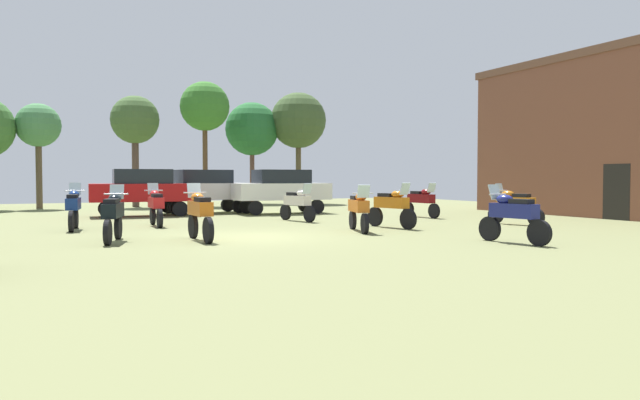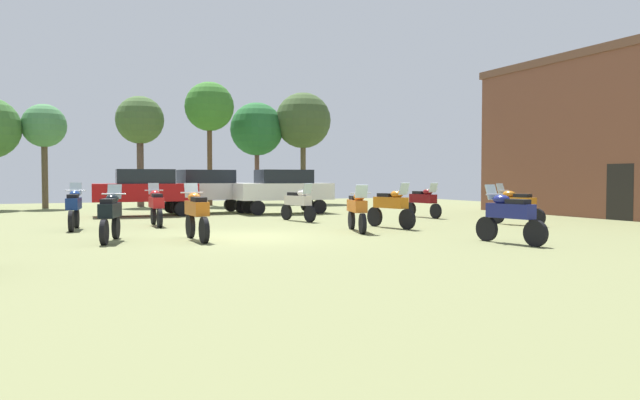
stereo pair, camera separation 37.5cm
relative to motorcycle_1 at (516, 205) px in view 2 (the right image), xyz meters
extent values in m
cube|color=olive|center=(-9.78, -0.22, -0.72)|extent=(44.00, 52.00, 0.02)
cube|color=black|center=(5.25, 0.09, 0.37)|extent=(0.08, 1.20, 2.20)
cylinder|color=black|center=(-0.18, 0.75, -0.41)|extent=(0.26, 0.62, 0.61)
cylinder|color=black|center=(0.19, -0.81, -0.41)|extent=(0.26, 0.62, 0.61)
cube|color=#BC6918|center=(0.01, -0.03, 0.08)|extent=(0.67, 1.41, 0.36)
ellipsoid|color=#BC6918|center=(-0.06, 0.27, 0.36)|extent=(0.42, 0.54, 0.24)
cube|color=black|center=(0.06, -0.26, 0.32)|extent=(0.42, 0.61, 0.12)
cube|color=silver|center=(-0.14, 0.60, 0.54)|extent=(0.39, 0.23, 0.39)
cylinder|color=#B7B7BC|center=(-0.12, 0.50, 0.48)|extent=(0.61, 0.18, 0.04)
cylinder|color=black|center=(-0.64, 3.83, -0.41)|extent=(0.17, 0.61, 0.60)
cylinder|color=black|center=(-0.79, 5.45, -0.41)|extent=(0.17, 0.61, 0.60)
cube|color=maroon|center=(-0.72, 4.64, 0.07)|extent=(0.48, 1.41, 0.36)
ellipsoid|color=maroon|center=(-0.69, 4.33, 0.35)|extent=(0.36, 0.51, 0.24)
cube|color=black|center=(-0.74, 4.88, 0.31)|extent=(0.35, 0.59, 0.12)
cube|color=silver|center=(-0.66, 3.99, 0.53)|extent=(0.37, 0.18, 0.39)
cylinder|color=#B7B7BC|center=(-0.66, 4.09, 0.47)|extent=(0.62, 0.09, 0.04)
cylinder|color=black|center=(-13.99, 4.93, -0.38)|extent=(0.21, 0.66, 0.65)
cylinder|color=black|center=(-14.19, 3.45, -0.38)|extent=(0.21, 0.66, 0.65)
cube|color=navy|center=(-14.09, 4.19, 0.12)|extent=(0.53, 1.31, 0.36)
ellipsoid|color=navy|center=(-14.05, 4.47, 0.40)|extent=(0.38, 0.52, 0.24)
cube|color=black|center=(-14.12, 3.97, 0.36)|extent=(0.38, 0.60, 0.12)
cube|color=silver|center=(-14.01, 4.79, 0.58)|extent=(0.38, 0.20, 0.39)
cylinder|color=#B7B7BC|center=(-14.02, 4.69, 0.52)|extent=(0.62, 0.12, 0.04)
cylinder|color=black|center=(-6.04, 4.07, -0.41)|extent=(0.25, 0.62, 0.60)
cylinder|color=black|center=(-6.39, 5.57, -0.41)|extent=(0.25, 0.62, 0.60)
cube|color=silver|center=(-6.22, 4.82, 0.07)|extent=(0.65, 1.35, 0.36)
ellipsoid|color=silver|center=(-6.15, 4.53, 0.35)|extent=(0.42, 0.54, 0.24)
cube|color=black|center=(-6.27, 5.04, 0.31)|extent=(0.42, 0.61, 0.12)
cube|color=silver|center=(-6.07, 4.22, 0.53)|extent=(0.39, 0.23, 0.39)
cylinder|color=#B7B7BC|center=(-6.10, 4.31, 0.47)|extent=(0.61, 0.18, 0.04)
cylinder|color=black|center=(-4.43, -3.81, -0.39)|extent=(0.22, 0.65, 0.64)
cylinder|color=black|center=(-4.19, -5.29, -0.39)|extent=(0.22, 0.65, 0.64)
cube|color=navy|center=(-4.31, -4.55, 0.11)|extent=(0.56, 1.31, 0.36)
ellipsoid|color=navy|center=(-4.36, -4.27, 0.39)|extent=(0.39, 0.52, 0.24)
cube|color=black|center=(-4.28, -4.77, 0.35)|extent=(0.38, 0.60, 0.12)
cube|color=silver|center=(-4.41, -3.96, 0.57)|extent=(0.38, 0.21, 0.39)
cylinder|color=#B7B7BC|center=(-4.39, -4.05, 0.51)|extent=(0.62, 0.13, 0.04)
cylinder|color=black|center=(-6.46, -0.79, -0.41)|extent=(0.28, 0.62, 0.61)
cylinder|color=black|center=(-6.02, 0.76, -0.41)|extent=(0.28, 0.62, 0.61)
cube|color=#C0601A|center=(-6.24, -0.01, 0.08)|extent=(0.72, 1.41, 0.36)
ellipsoid|color=#C0601A|center=(-6.32, -0.31, 0.36)|extent=(0.44, 0.55, 0.24)
cube|color=black|center=(-6.17, 0.22, 0.32)|extent=(0.44, 0.62, 0.12)
cube|color=silver|center=(-6.41, -0.64, 0.54)|extent=(0.39, 0.24, 0.39)
cylinder|color=#B7B7BC|center=(-6.39, -0.54, 0.48)|extent=(0.61, 0.20, 0.04)
cylinder|color=black|center=(-11.47, 5.38, -0.40)|extent=(0.13, 0.63, 0.63)
cylinder|color=black|center=(-11.49, 3.89, -0.40)|extent=(0.13, 0.63, 0.63)
cube|color=red|center=(-11.48, 4.64, 0.10)|extent=(0.38, 1.27, 0.36)
ellipsoid|color=red|center=(-11.48, 4.92, 0.38)|extent=(0.33, 0.49, 0.24)
cube|color=black|center=(-11.48, 4.42, 0.34)|extent=(0.31, 0.57, 0.12)
cube|color=silver|center=(-11.47, 5.24, 0.56)|extent=(0.36, 0.16, 0.39)
cylinder|color=#B7B7BC|center=(-11.47, 5.14, 0.50)|extent=(0.62, 0.05, 0.04)
cylinder|color=black|center=(-13.16, 0.74, -0.39)|extent=(0.29, 0.65, 0.64)
cylinder|color=black|center=(-13.57, -0.71, -0.39)|extent=(0.29, 0.65, 0.64)
cube|color=black|center=(-13.36, 0.01, 0.11)|extent=(0.70, 1.34, 0.36)
ellipsoid|color=black|center=(-13.28, 0.29, 0.39)|extent=(0.44, 0.55, 0.24)
cube|color=black|center=(-13.42, -0.20, 0.35)|extent=(0.44, 0.62, 0.12)
cube|color=silver|center=(-13.20, 0.60, 0.57)|extent=(0.39, 0.24, 0.39)
cylinder|color=#B7B7BC|center=(-13.22, 0.51, 0.51)|extent=(0.61, 0.20, 0.04)
cylinder|color=black|center=(-4.43, -0.01, -0.38)|extent=(0.26, 0.66, 0.65)
cylinder|color=black|center=(-4.76, 1.49, -0.38)|extent=(0.26, 0.66, 0.65)
cube|color=#C56D16|center=(-4.60, 0.74, 0.12)|extent=(0.63, 1.36, 0.36)
ellipsoid|color=#C56D16|center=(-4.53, 0.45, 0.40)|extent=(0.41, 0.54, 0.24)
cube|color=black|center=(-4.65, 0.96, 0.36)|extent=(0.41, 0.61, 0.12)
cube|color=silver|center=(-4.47, 0.13, 0.58)|extent=(0.38, 0.23, 0.39)
cylinder|color=#B7B7BC|center=(-4.49, 0.23, 0.52)|extent=(0.61, 0.17, 0.04)
cylinder|color=black|center=(-11.28, 0.13, -0.38)|extent=(0.13, 0.67, 0.67)
cylinder|color=black|center=(-11.25, -1.34, -0.38)|extent=(0.13, 0.67, 0.67)
cube|color=#C96316|center=(-11.27, -0.60, 0.14)|extent=(0.39, 1.26, 0.36)
ellipsoid|color=#C96316|center=(-11.27, -0.32, 0.42)|extent=(0.33, 0.49, 0.24)
cube|color=black|center=(-11.26, -0.82, 0.38)|extent=(0.31, 0.57, 0.12)
cube|color=silver|center=(-11.28, -0.01, 0.60)|extent=(0.36, 0.16, 0.39)
cylinder|color=#B7B7BC|center=(-11.28, -0.10, 0.54)|extent=(0.62, 0.05, 0.04)
cylinder|color=black|center=(-6.52, 8.74, -0.39)|extent=(0.64, 0.23, 0.64)
cylinder|color=black|center=(-6.48, 10.18, -0.39)|extent=(0.64, 0.23, 0.64)
cylinder|color=black|center=(-3.59, 8.67, -0.39)|extent=(0.64, 0.23, 0.64)
cylinder|color=black|center=(-3.56, 10.11, -0.39)|extent=(0.64, 0.23, 0.64)
cube|color=silver|center=(-5.04, 9.43, 0.30)|extent=(4.34, 1.90, 0.75)
cube|color=black|center=(-5.04, 9.43, 0.98)|extent=(2.40, 1.64, 0.61)
cylinder|color=black|center=(-12.55, 9.65, -0.39)|extent=(0.65, 0.26, 0.64)
cylinder|color=black|center=(-12.47, 11.09, -0.39)|extent=(0.65, 0.26, 0.64)
cylinder|color=black|center=(-9.63, 9.48, -0.39)|extent=(0.65, 0.26, 0.64)
cylinder|color=black|center=(-9.55, 10.92, -0.39)|extent=(0.65, 0.26, 0.64)
cube|color=#A00E10|center=(-11.05, 10.29, 0.30)|extent=(4.40, 2.04, 0.75)
cube|color=black|center=(-11.05, 10.29, 0.98)|extent=(2.45, 1.72, 0.61)
cylinder|color=black|center=(-9.58, 10.43, -0.39)|extent=(0.66, 0.27, 0.64)
cylinder|color=black|center=(-9.69, 11.86, -0.39)|extent=(0.66, 0.27, 0.64)
cylinder|color=black|center=(-6.66, 10.66, -0.39)|extent=(0.66, 0.27, 0.64)
cylinder|color=black|center=(-6.78, 12.10, -0.39)|extent=(0.66, 0.27, 0.64)
cube|color=silver|center=(-8.18, 11.26, 0.30)|extent=(4.43, 2.14, 0.75)
cube|color=black|center=(-8.18, 11.26, 0.98)|extent=(2.48, 1.77, 0.61)
cylinder|color=brown|center=(-6.19, 18.63, 1.87)|extent=(0.29, 0.29, 5.16)
sphere|color=#347126|center=(-6.19, 18.63, 5.09)|extent=(2.87, 2.87, 2.87)
cylinder|color=brown|center=(0.00, 19.21, 1.53)|extent=(0.34, 0.34, 4.48)
sphere|color=#3A5129|center=(0.00, 19.21, 4.57)|extent=(3.53, 3.53, 3.53)
cylinder|color=brown|center=(-2.76, 20.25, 1.27)|extent=(0.29, 0.29, 3.96)
sphere|color=#24622E|center=(-2.76, 20.25, 4.01)|extent=(3.36, 3.36, 3.36)
cylinder|color=#4D3B31|center=(-10.13, 18.73, 1.43)|extent=(0.38, 0.38, 4.27)
sphere|color=#3E5B2D|center=(-10.13, 18.73, 4.16)|extent=(2.67, 2.67, 2.67)
cylinder|color=brown|center=(-15.02, 19.01, 1.24)|extent=(0.32, 0.32, 3.89)
sphere|color=#437D49|center=(-15.02, 19.01, 3.70)|extent=(2.29, 2.29, 2.29)
camera|label=1|loc=(-15.09, -16.04, 0.95)|focal=33.69mm
camera|label=2|loc=(-14.75, -16.19, 0.95)|focal=33.69mm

